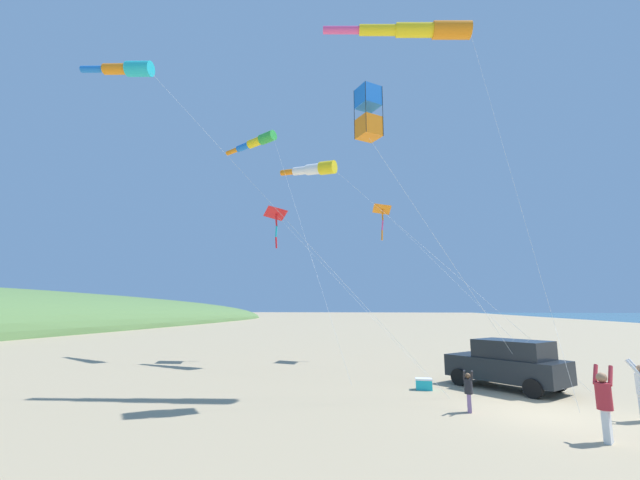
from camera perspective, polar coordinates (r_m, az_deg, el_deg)
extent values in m
plane|color=tan|center=(14.50, 28.93, -20.75)|extent=(600.00, 600.00, 0.00)
cube|color=black|center=(17.90, 24.91, -16.26)|extent=(4.44, 4.24, 0.84)
cube|color=black|center=(17.66, 25.73, -13.82)|extent=(3.01, 2.93, 0.68)
cylinder|color=black|center=(17.95, 19.22, -17.95)|extent=(0.64, 0.60, 0.66)
cylinder|color=black|center=(19.48, 22.43, -17.07)|extent=(0.64, 0.60, 0.66)
cylinder|color=black|center=(16.48, 28.08, -18.16)|extent=(0.64, 0.60, 0.66)
cylinder|color=black|center=(18.14, 30.71, -17.07)|extent=(0.64, 0.60, 0.66)
cube|color=#1EB7C6|center=(16.73, 14.58, -19.33)|extent=(0.60, 0.40, 0.36)
cube|color=white|center=(16.69, 14.55, -18.62)|extent=(0.62, 0.42, 0.06)
cube|color=silver|center=(12.19, 35.70, -20.75)|extent=(0.28, 0.32, 0.73)
cylinder|color=#B72833|center=(12.06, 35.38, -17.67)|extent=(0.46, 0.46, 0.60)
sphere|color=#A37551|center=(12.00, 35.17, -15.71)|extent=(0.23, 0.23, 0.23)
cylinder|color=#B72833|center=(12.17, 34.57, -15.47)|extent=(0.28, 0.36, 0.46)
cylinder|color=#B72833|center=(12.11, 36.01, -15.37)|extent=(0.28, 0.36, 0.46)
cube|color=#8E6B9E|center=(13.68, 20.49, -20.93)|extent=(0.11, 0.21, 0.53)
cylinder|color=#232328|center=(13.59, 20.36, -18.94)|extent=(0.25, 0.25, 0.44)
sphere|color=brown|center=(13.54, 20.28, -17.68)|extent=(0.17, 0.17, 0.17)
cylinder|color=#232328|center=(13.44, 20.80, -17.59)|extent=(0.08, 0.27, 0.33)
cylinder|color=#232328|center=(13.42, 19.83, -17.66)|extent=(0.08, 0.27, 0.33)
sphere|color=#A37551|center=(14.80, 38.74, -14.14)|extent=(0.22, 0.22, 0.22)
cylinder|color=silver|center=(14.68, 38.07, -14.11)|extent=(0.34, 0.27, 0.44)
cylinder|color=silver|center=(14.96, 38.25, -13.97)|extent=(0.34, 0.27, 0.44)
cylinder|color=#1EB7C6|center=(21.28, -24.34, 21.32)|extent=(1.24, 0.78, 0.76)
cylinder|color=orange|center=(21.88, -27.05, 20.86)|extent=(1.21, 0.59, 0.57)
cylinder|color=blue|center=(22.52, -29.60, 20.39)|extent=(1.18, 0.40, 0.38)
cylinder|color=white|center=(16.00, -5.61, 3.72)|extent=(12.23, 0.58, 13.53)
pyramid|color=orange|center=(26.46, 8.91, 4.48)|extent=(1.64, 1.70, 0.60)
cylinder|color=black|center=(26.42, 8.84, 4.33)|extent=(0.91, 0.77, 0.64)
cylinder|color=orange|center=(26.33, 8.89, 3.49)|extent=(0.15, 0.13, 0.66)
cylinder|color=#EF4C93|center=(26.21, 8.89, 2.08)|extent=(0.21, 0.18, 0.67)
cylinder|color=orange|center=(26.08, 8.83, 0.67)|extent=(0.15, 0.20, 0.67)
cylinder|color=white|center=(20.64, 17.75, -4.74)|extent=(6.67, 10.32, 9.37)
cube|color=blue|center=(16.27, 6.86, 19.47)|extent=(1.08, 1.08, 0.77)
cube|color=orange|center=(15.71, 6.95, 15.55)|extent=(1.08, 1.08, 0.77)
cylinder|color=black|center=(16.06, 4.90, 17.35)|extent=(0.02, 0.02, 2.00)
cylinder|color=black|center=(15.50, 6.54, 18.44)|extent=(0.02, 0.02, 2.00)
cylinder|color=black|center=(16.46, 7.24, 16.70)|extent=(0.02, 0.02, 2.00)
cylinder|color=black|center=(15.91, 8.92, 17.72)|extent=(0.02, 0.02, 2.00)
cylinder|color=white|center=(15.57, 18.38, -3.24)|extent=(5.78, 2.41, 9.36)
pyramid|color=red|center=(26.22, -6.21, 3.89)|extent=(1.88, 1.60, 0.74)
cylinder|color=black|center=(26.16, -6.30, 3.73)|extent=(0.57, 1.10, 0.82)
cylinder|color=red|center=(26.08, -6.25, 2.79)|extent=(0.21, 0.20, 0.74)
cylinder|color=#1EB7C6|center=(25.97, -6.24, 1.21)|extent=(0.20, 0.19, 0.73)
cylinder|color=red|center=(25.85, -6.25, -0.38)|extent=(0.17, 0.13, 0.73)
cylinder|color=white|center=(21.77, 2.57, -5.83)|extent=(8.97, 5.50, 9.06)
cylinder|color=orange|center=(21.66, 18.24, 26.51)|extent=(1.83, 1.04, 0.89)
cylinder|color=yellow|center=(21.38, 13.29, 27.08)|extent=(1.80, 0.89, 0.74)
cylinder|color=yellow|center=(21.23, 8.19, 27.47)|extent=(1.77, 0.74, 0.59)
cylinder|color=#EF4C93|center=(21.22, 3.03, 27.68)|extent=(1.75, 0.60, 0.44)
cylinder|color=white|center=(16.90, 25.87, 7.31)|extent=(1.59, 3.67, 15.45)
cylinder|color=yellow|center=(24.76, 1.08, 10.26)|extent=(1.20, 1.07, 0.87)
cylinder|color=white|center=(25.21, -0.89, 10.04)|extent=(1.15, 0.92, 0.72)
cylinder|color=white|center=(25.68, -2.79, 9.82)|extent=(1.10, 0.78, 0.57)
cylinder|color=orange|center=(26.18, -4.61, 9.59)|extent=(1.05, 0.63, 0.43)
cylinder|color=white|center=(20.03, 15.65, -1.94)|extent=(10.45, 5.88, 11.29)
cylinder|color=green|center=(29.00, -7.51, 14.27)|extent=(1.37, 1.13, 0.81)
cylinder|color=yellow|center=(29.68, -9.20, 13.57)|extent=(1.31, 1.00, 0.67)
cylinder|color=blue|center=(30.38, -10.81, 12.89)|extent=(1.26, 0.87, 0.54)
cylinder|color=orange|center=(31.11, -12.33, 12.24)|extent=(1.20, 0.75, 0.41)
cylinder|color=white|center=(21.83, -2.52, 1.58)|extent=(6.24, 8.02, 14.66)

